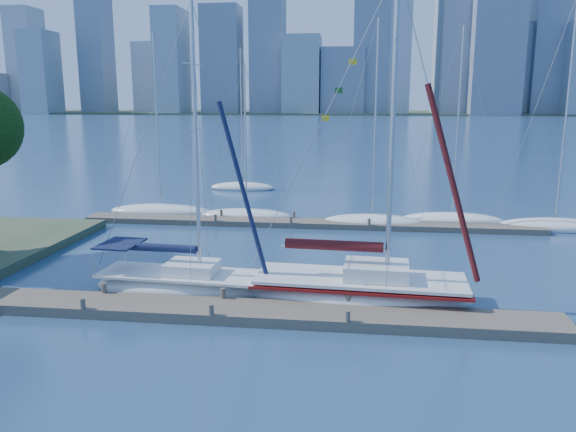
# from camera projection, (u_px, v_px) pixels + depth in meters

# --- Properties ---
(ground) EXTENTS (700.00, 700.00, 0.00)m
(ground) POSITION_uv_depth(u_px,v_px,m) (218.00, 316.00, 21.64)
(ground) COLOR navy
(ground) RESTS_ON ground
(near_dock) EXTENTS (26.00, 2.00, 0.40)m
(near_dock) POSITION_uv_depth(u_px,v_px,m) (217.00, 311.00, 21.60)
(near_dock) COLOR brown
(near_dock) RESTS_ON ground
(far_dock) EXTENTS (30.00, 1.80, 0.36)m
(far_dock) POSITION_uv_depth(u_px,v_px,m) (307.00, 223.00, 36.89)
(far_dock) COLOR brown
(far_dock) RESTS_ON ground
(far_shore) EXTENTS (800.00, 100.00, 1.50)m
(far_shore) POSITION_uv_depth(u_px,v_px,m) (351.00, 113.00, 332.37)
(far_shore) COLOR #38472D
(far_shore) RESTS_ON ground
(sailboat_navy) EXTENTS (7.74, 2.98, 12.52)m
(sailboat_navy) POSITION_uv_depth(u_px,v_px,m) (181.00, 269.00, 24.03)
(sailboat_navy) COLOR silver
(sailboat_navy) RESTS_ON ground
(sailboat_maroon) EXTENTS (9.33, 3.50, 13.55)m
(sailboat_maroon) POSITION_uv_depth(u_px,v_px,m) (361.00, 279.00, 22.91)
(sailboat_maroon) COLOR silver
(sailboat_maroon) RESTS_ON ground
(bg_boat_0) EXTENTS (7.68, 2.63, 12.96)m
(bg_boat_0) POSITION_uv_depth(u_px,v_px,m) (161.00, 211.00, 40.65)
(bg_boat_0) COLOR silver
(bg_boat_0) RESTS_ON ground
(bg_boat_1) EXTENTS (6.76, 3.50, 10.80)m
(bg_boat_1) POSITION_uv_depth(u_px,v_px,m) (247.00, 215.00, 39.17)
(bg_boat_1) COLOR silver
(bg_boat_1) RESTS_ON ground
(bg_boat_3) EXTENTS (6.88, 3.55, 13.44)m
(bg_boat_3) POSITION_uv_depth(u_px,v_px,m) (372.00, 221.00, 37.03)
(bg_boat_3) COLOR silver
(bg_boat_3) RESTS_ON ground
(bg_boat_4) EXTENTS (7.11, 4.26, 13.07)m
(bg_boat_4) POSITION_uv_depth(u_px,v_px,m) (452.00, 219.00, 37.78)
(bg_boat_4) COLOR silver
(bg_boat_4) RESTS_ON ground
(bg_boat_5) EXTENTS (7.41, 3.50, 14.64)m
(bg_boat_5) POSITION_uv_depth(u_px,v_px,m) (555.00, 225.00, 35.84)
(bg_boat_5) COLOR silver
(bg_boat_5) RESTS_ON ground
(bg_boat_6) EXTENTS (6.24, 3.38, 12.95)m
(bg_boat_6) POSITION_uv_depth(u_px,v_px,m) (243.00, 187.00, 51.74)
(bg_boat_6) COLOR silver
(bg_boat_6) RESTS_ON ground
(skyline) EXTENTS (502.21, 51.31, 113.27)m
(skyline) POSITION_uv_depth(u_px,v_px,m) (396.00, 45.00, 293.36)
(skyline) COLOR gray
(skyline) RESTS_ON ground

